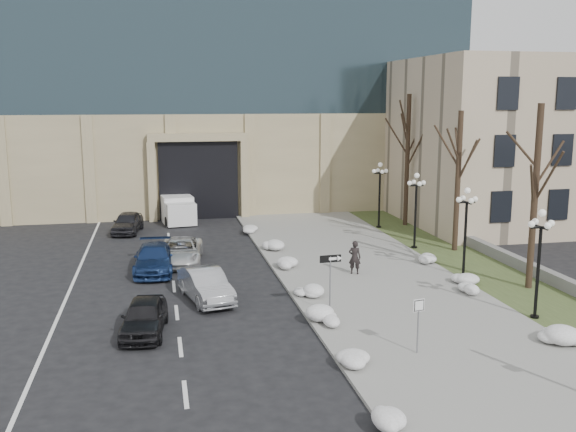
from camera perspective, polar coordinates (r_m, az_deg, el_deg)
The scene contains 34 objects.
ground at distance 20.80m, azimuth 10.12°, elevation -16.12°, with size 160.00×160.00×0.00m, color black.
sidewalk at distance 34.23m, azimuth 6.93°, elevation -5.17°, with size 9.00×40.00×0.12m, color gray.
curb at distance 33.10m, azimuth -0.51°, elevation -5.62°, with size 0.30×40.00×0.14m, color gray.
grass_strip at distance 36.77m, azimuth 16.61°, elevation -4.45°, with size 4.00×40.00×0.10m, color #3B4924.
stone_wall at distance 39.34m, azimuth 17.84°, elevation -3.10°, with size 0.50×30.00×0.70m, color slate.
classical_building at distance 53.86m, azimuth 21.26°, elevation 6.33°, with size 22.00×18.12×12.00m.
car_a at distance 26.38m, azimuth -12.67°, elevation -8.72°, with size 1.64×4.08×1.39m, color black.
car_b at distance 29.98m, azimuth -7.32°, elevation -6.10°, with size 1.56×4.48×1.48m, color #A3A6AB.
car_c at distance 35.28m, azimuth -11.84°, elevation -3.72°, with size 2.03×5.00×1.45m, color navy.
car_d at distance 36.81m, azimuth -9.50°, elevation -3.10°, with size 2.29×4.97×1.38m, color silver.
car_e at distance 45.76m, azimuth -14.08°, elevation -0.56°, with size 1.71×4.24×1.45m, color #2F2F34.
pedestrian at distance 33.82m, azimuth 5.95°, elevation -3.68°, with size 0.65×0.43×1.77m, color black.
box_truck at distance 49.64m, azimuth -9.97°, elevation 0.73°, with size 2.91×6.49×1.99m.
one_way_sign at distance 27.51m, azimuth 4.12°, elevation -4.41°, with size 0.99×0.27×2.66m.
keep_sign at distance 23.78m, azimuth 11.52°, elevation -8.57°, with size 0.46×0.13×2.15m.
snow_clump_a at distance 19.13m, azimuth 9.39°, elevation -17.60°, with size 1.10×1.60×0.36m, color white.
snow_clump_b at distance 23.01m, azimuth 5.46°, elevation -12.48°, with size 1.10×1.60×0.36m, color white.
snow_clump_c at distance 26.80m, azimuth 3.53°, elevation -9.05°, with size 1.10×1.60×0.36m, color white.
snow_clump_d at distance 30.24m, azimuth 1.47°, elevation -6.74°, with size 1.10×1.60×0.36m, color white.
snow_clump_e at distance 34.56m, azimuth -0.51°, elevation -4.52°, with size 1.10×1.60×0.36m, color white.
snow_clump_f at distance 39.32m, azimuth -1.43°, elevation -2.67°, with size 1.10×1.60×0.36m, color white.
snow_clump_g at distance 44.08m, azimuth -3.10°, elevation -1.24°, with size 1.10×1.60×0.36m, color white.
snow_clump_h at distance 26.79m, azimuth 22.94°, elevation -9.92°, with size 1.10×1.60×0.36m, color white.
snow_clump_i at distance 31.81m, azimuth 16.47°, elevation -6.30°, with size 1.10×1.60×0.36m, color white.
snow_clump_j at distance 36.88m, azimuth 12.33°, elevation -3.80°, with size 1.10×1.60×0.36m, color white.
snow_clump_k at distance 33.24m, azimuth 15.21°, elevation -5.52°, with size 1.10×1.60×0.36m, color white.
snow_clump_l at distance 26.94m, azimuth 23.12°, elevation -9.81°, with size 1.10×1.60×0.36m, color white.
lamppost_a at distance 28.55m, azimuth 21.46°, elevation -2.76°, with size 1.18×1.18×4.76m.
lamppost_b at distance 34.04m, azimuth 15.54°, elevation -0.36°, with size 1.18×1.18×4.76m.
lamppost_c at distance 39.84m, azimuth 11.30°, elevation 1.37°, with size 1.18×1.18×4.76m.
lamppost_d at distance 45.83m, azimuth 8.16°, elevation 2.64°, with size 1.18×1.18×4.76m.
tree_near at distance 32.60m, azimuth 21.23°, elevation 3.75°, with size 3.20×3.20×9.00m.
tree_mid at distance 39.55m, azimuth 14.94°, elevation 4.70°, with size 3.20×3.20×8.50m.
tree_far at distance 46.76m, azimuth 10.60°, elevation 6.52°, with size 3.20×3.20×9.50m.
Camera 1 is at (-7.13, -17.20, 9.27)m, focal length 40.00 mm.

